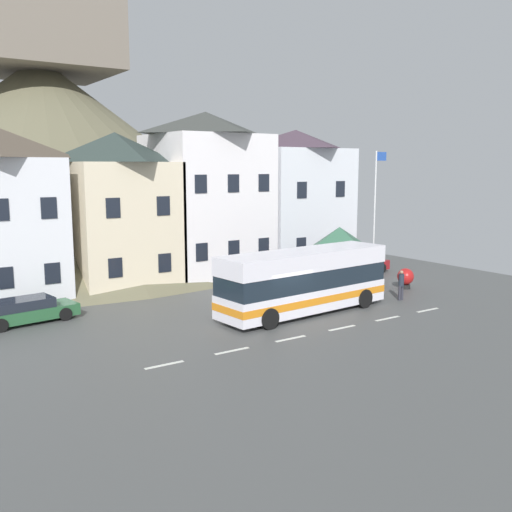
% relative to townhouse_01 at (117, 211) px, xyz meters
% --- Properties ---
extents(ground_plane, '(40.00, 60.00, 0.07)m').
position_rel_townhouse_01_xyz_m(ground_plane, '(3.65, -12.36, -4.75)').
color(ground_plane, '#4E4F4F').
extents(townhouse_01, '(6.01, 6.79, 9.45)m').
position_rel_townhouse_01_xyz_m(townhouse_01, '(0.00, 0.00, 0.00)').
color(townhouse_01, beige).
rests_on(townhouse_01, ground_plane).
extents(townhouse_02, '(6.88, 6.87, 10.96)m').
position_rel_townhouse_01_xyz_m(townhouse_02, '(6.27, 0.04, 0.76)').
color(townhouse_02, white).
rests_on(townhouse_02, ground_plane).
extents(townhouse_03, '(6.91, 5.92, 10.02)m').
position_rel_townhouse_01_xyz_m(townhouse_03, '(13.41, -0.43, 0.29)').
color(townhouse_03, silver).
rests_on(townhouse_03, ground_plane).
extents(hilltop_castle, '(43.75, 43.75, 26.13)m').
position_rel_townhouse_01_xyz_m(hilltop_castle, '(0.16, 17.60, 3.93)').
color(hilltop_castle, '#67634A').
rests_on(hilltop_castle, ground_plane).
extents(transit_bus, '(9.85, 3.21, 3.23)m').
position_rel_townhouse_01_xyz_m(transit_bus, '(5.40, -11.56, -3.10)').
color(transit_bus, white).
rests_on(transit_bus, ground_plane).
extents(bus_shelter, '(3.60, 3.60, 3.82)m').
position_rel_townhouse_01_xyz_m(bus_shelter, '(10.80, -8.17, -1.63)').
color(bus_shelter, '#473D33').
rests_on(bus_shelter, ground_plane).
extents(parked_car_00, '(4.36, 1.98, 1.28)m').
position_rel_townhouse_01_xyz_m(parked_car_00, '(10.54, -4.98, -4.09)').
color(parked_car_00, navy).
rests_on(parked_car_00, ground_plane).
extents(parked_car_01, '(4.79, 2.37, 1.20)m').
position_rel_townhouse_01_xyz_m(parked_car_01, '(-6.81, -5.58, -4.12)').
color(parked_car_01, '#295B35').
rests_on(parked_car_01, ground_plane).
extents(parked_car_02, '(4.59, 2.19, 1.34)m').
position_rel_townhouse_01_xyz_m(parked_car_02, '(15.45, -5.05, -4.06)').
color(parked_car_02, maroon).
rests_on(parked_car_02, ground_plane).
extents(pedestrian_00, '(0.35, 0.31, 1.69)m').
position_rel_townhouse_01_xyz_m(pedestrian_00, '(11.72, -12.32, -3.81)').
color(pedestrian_00, '#2D2D38').
rests_on(pedestrian_00, ground_plane).
extents(pedestrian_01, '(0.35, 0.35, 1.54)m').
position_rel_townhouse_01_xyz_m(pedestrian_01, '(11.96, -10.06, -3.81)').
color(pedestrian_01, '#2D2D38').
rests_on(pedestrian_01, ground_plane).
extents(public_bench, '(1.56, 0.48, 0.87)m').
position_rel_townhouse_01_xyz_m(public_bench, '(11.45, -5.86, -4.25)').
color(public_bench, brown).
rests_on(public_bench, ground_plane).
extents(flagpole, '(0.95, 0.10, 8.41)m').
position_rel_townhouse_01_xyz_m(flagpole, '(14.97, -7.01, 0.07)').
color(flagpole, silver).
rests_on(flagpole, ground_plane).
extents(harbour_buoy, '(1.01, 1.01, 1.26)m').
position_rel_townhouse_01_xyz_m(harbour_buoy, '(14.30, -10.37, -4.02)').
color(harbour_buoy, black).
rests_on(harbour_buoy, ground_plane).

